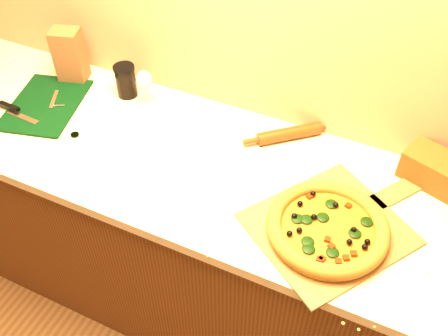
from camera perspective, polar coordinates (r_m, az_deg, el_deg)
cabinet at (r=2.06m, az=-1.48°, el=-8.84°), size 2.80×0.65×0.86m
countertop at (r=1.72m, az=-1.75°, el=0.01°), size 2.84×0.68×0.04m
pizza_peel at (r=1.56m, az=12.29°, el=-6.51°), size 0.56×0.61×0.01m
pizza at (r=1.51m, az=11.73°, el=-6.68°), size 0.36×0.36×0.05m
cutting_board at (r=2.06m, az=-19.85°, el=6.83°), size 0.34×0.41×0.03m
bottle_cap at (r=1.89m, az=-16.68°, el=3.66°), size 0.03×0.03×0.01m
rolling_pin at (r=1.80m, az=7.44°, el=3.93°), size 0.27×0.24×0.05m
wine_glass at (r=1.91m, az=-9.09°, el=9.76°), size 0.06×0.06×0.15m
paper_bag at (r=2.12m, az=-17.21°, el=12.19°), size 0.13×0.12×0.22m
dark_jar at (r=2.00m, az=-11.16°, el=9.76°), size 0.08×0.08×0.13m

